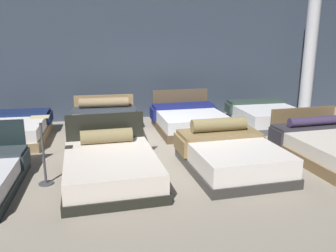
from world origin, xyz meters
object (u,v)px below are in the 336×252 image
Objects in this scene: bed_4 at (9,130)px; bed_7 at (266,116)px; bed_2 at (231,155)px; price_sign at (44,158)px; bed_6 at (189,120)px; support_pillar at (309,56)px; bed_5 at (105,124)px; bed_1 at (111,167)px; bed_3 at (332,147)px.

bed_7 is at bearing 2.56° from bed_4.
bed_7 is (6.44, -0.02, -0.00)m from bed_4.
price_sign is (-3.19, 0.07, 0.17)m from bed_2.
bed_6 is 2.16m from bed_7.
bed_7 is at bearing -154.55° from support_pillar.
bed_2 is 3.44m from bed_5.
bed_4 is 1.08× the size of bed_7.
price_sign is at bearing 172.74° from bed_1.
bed_7 is at bearing 87.56° from bed_3.
bed_6 is (-2.13, 2.65, 0.01)m from bed_3.
bed_4 is 1.85× the size of price_sign.
bed_6 is 1.73× the size of price_sign.
bed_1 is at bearing -6.00° from price_sign.
bed_7 is 2.39m from support_pillar.
bed_5 is 2.88m from price_sign.
support_pillar reaches higher than bed_6.
support_pillar reaches higher than bed_4.
bed_7 is at bearing 3.43° from bed_5.
bed_7 is (2.16, 0.05, -0.01)m from bed_6.
bed_5 is (-4.25, 2.66, 0.02)m from bed_3.
bed_7 is (4.33, 2.80, -0.00)m from bed_1.
bed_3 is 1.11× the size of bed_6.
bed_2 is 5.46m from support_pillar.
bed_1 is at bearing -87.92° from bed_5.
bed_3 is 3.40m from bed_6.
bed_5 is 6.20m from support_pillar.
bed_3 reaches higher than bed_7.
bed_5 reaches higher than bed_2.
bed_3 is 5.35m from price_sign.
bed_6 is at bearing 50.58° from bed_1.
bed_2 is at bearing -179.93° from bed_3.
support_pillar is (6.01, 3.60, 1.50)m from bed_1.
bed_1 is at bearing 179.71° from bed_3.
support_pillar is at bearing 41.31° from bed_2.
price_sign reaches higher than bed_2.
bed_1 reaches higher than bed_3.
bed_4 is 1.07× the size of bed_6.
bed_1 is 2.77m from bed_5.
bed_5 is 1.08× the size of bed_6.
bed_2 is at bearing -127.04° from bed_7.
bed_7 is (2.19, 2.76, -0.03)m from bed_2.
support_pillar reaches higher than bed_7.
price_sign is at bearing 178.24° from bed_3.
bed_2 is 1.07× the size of bed_7.
bed_4 is 0.60× the size of support_pillar.
bed_1 is 7.16m from support_pillar.
support_pillar reaches higher than bed_5.
bed_6 is (2.12, -0.02, -0.02)m from bed_5.
bed_6 is at bearing 39.41° from price_sign.
bed_5 reaches higher than bed_7.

